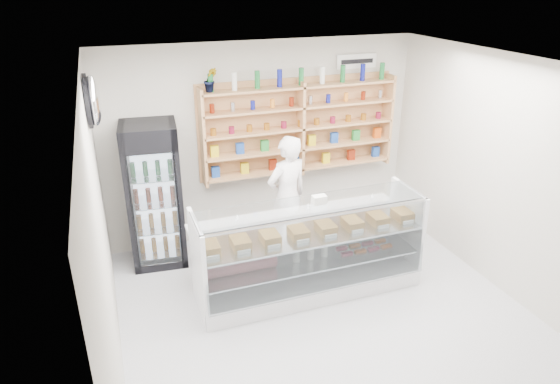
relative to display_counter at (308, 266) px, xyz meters
name	(u,v)px	position (x,y,z in m)	size (l,w,h in m)	color
room	(342,214)	(0.00, -0.80, 1.07)	(5.00, 5.00, 5.00)	#BDBCC2
display_counter	(308,266)	(0.00, 0.00, 0.00)	(2.72, 0.81, 1.18)	white
shop_worker	(287,197)	(0.08, 0.94, 0.52)	(0.62, 0.41, 1.70)	white
drinks_cooler	(155,195)	(-1.61, 1.34, 0.63)	(0.75, 0.73, 1.91)	black
wall_shelving	(300,128)	(0.50, 1.54, 1.26)	(2.84, 0.28, 1.33)	tan
potted_plant	(210,80)	(-0.75, 1.54, 2.02)	(0.17, 0.14, 0.31)	#1E6626
security_mirror	(93,101)	(-2.17, 0.40, 2.12)	(0.15, 0.50, 0.50)	silver
wall_sign	(357,61)	(1.40, 1.67, 2.12)	(0.62, 0.03, 0.20)	white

